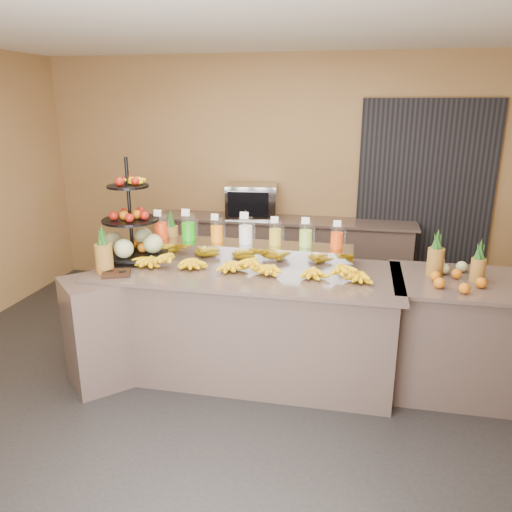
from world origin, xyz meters
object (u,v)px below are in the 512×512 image
(banana_heap, at_px, (251,264))
(oven_warmer, at_px, (252,201))
(right_fruit_pile, at_px, (455,273))
(fruit_stand, at_px, (136,233))
(pitcher_tray, at_px, (246,251))
(condiment_caddy, at_px, (116,273))

(banana_heap, height_order, oven_warmer, oven_warmer)
(right_fruit_pile, bearing_deg, fruit_stand, 178.42)
(right_fruit_pile, bearing_deg, pitcher_tray, 172.54)
(banana_heap, bearing_deg, fruit_stand, 171.23)
(banana_heap, distance_m, right_fruit_pile, 1.59)
(condiment_caddy, xyz_separation_m, right_fruit_pile, (2.62, 0.39, 0.05))
(pitcher_tray, xyz_separation_m, condiment_caddy, (-0.92, -0.62, -0.06))
(right_fruit_pile, height_order, oven_warmer, oven_warmer)
(banana_heap, height_order, fruit_stand, fruit_stand)
(pitcher_tray, height_order, condiment_caddy, pitcher_tray)
(banana_heap, xyz_separation_m, fruit_stand, (-1.06, 0.16, 0.16))
(oven_warmer, bearing_deg, banana_heap, -84.28)
(pitcher_tray, xyz_separation_m, banana_heap, (0.11, -0.31, -0.01))
(condiment_caddy, bearing_deg, pitcher_tray, 33.73)
(banana_heap, bearing_deg, oven_warmer, 101.83)
(banana_heap, xyz_separation_m, oven_warmer, (-0.42, 1.98, 0.13))
(oven_warmer, bearing_deg, pitcher_tray, -85.78)
(oven_warmer, bearing_deg, fruit_stand, -115.72)
(banana_heap, relative_size, fruit_stand, 2.26)
(banana_heap, xyz_separation_m, right_fruit_pile, (1.59, 0.09, 0.00))
(fruit_stand, distance_m, oven_warmer, 1.93)
(pitcher_tray, distance_m, oven_warmer, 1.70)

